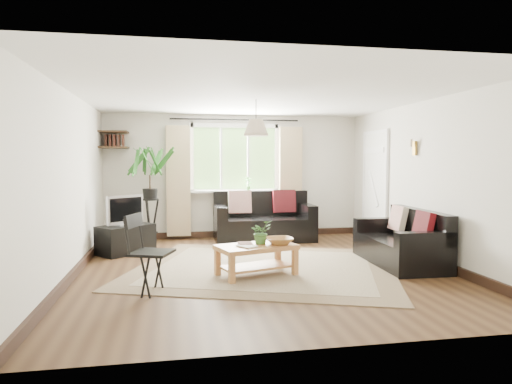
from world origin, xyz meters
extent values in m
plane|color=#331F11|center=(0.00, 0.00, 0.00)|extent=(5.50, 5.50, 0.00)
plane|color=white|center=(0.00, 0.00, 2.40)|extent=(5.50, 5.50, 0.00)
cube|color=beige|center=(0.00, 2.75, 1.20)|extent=(5.00, 0.02, 2.40)
cube|color=beige|center=(0.00, -2.75, 1.20)|extent=(5.00, 0.02, 2.40)
cube|color=beige|center=(-2.50, 0.00, 1.20)|extent=(0.02, 5.50, 2.40)
cube|color=beige|center=(2.50, 0.00, 1.20)|extent=(0.02, 5.50, 2.40)
cube|color=#BEB393|center=(0.05, 0.03, 0.01)|extent=(4.36, 4.05, 0.02)
cube|color=silver|center=(2.47, 1.70, 1.00)|extent=(0.06, 0.96, 2.06)
imported|color=#39692A|center=(-0.06, -0.31, 0.57)|extent=(0.37, 0.35, 0.31)
imported|color=olive|center=(0.17, -0.39, 0.46)|extent=(0.39, 0.39, 0.09)
imported|color=white|center=(-0.36, -0.55, 0.42)|extent=(0.28, 0.30, 0.02)
imported|color=#522C21|center=(-0.36, -0.34, 0.43)|extent=(0.18, 0.24, 0.02)
cube|color=black|center=(-1.97, 1.43, 0.23)|extent=(0.97, 0.93, 0.46)
imported|color=#2D6023|center=(0.25, 2.63, 1.06)|extent=(0.14, 0.10, 0.27)
camera|label=1|loc=(-1.20, -6.17, 1.52)|focal=32.00mm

